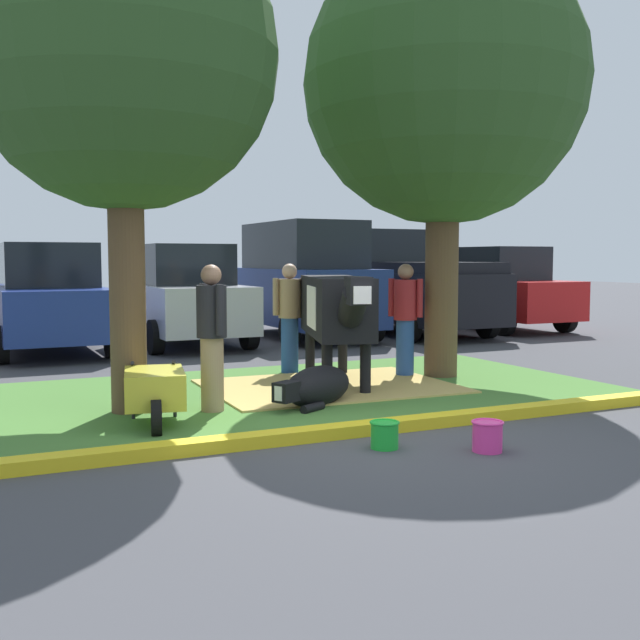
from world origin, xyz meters
TOP-DOWN VIEW (x-y plane):
  - ground_plane at (0.00, 0.00)m, footprint 80.00×80.00m
  - grass_island at (0.41, 2.46)m, footprint 8.02×4.58m
  - curb_yellow at (0.41, 0.02)m, footprint 9.22×0.24m
  - hay_bedding at (0.83, 2.56)m, footprint 3.29×2.52m
  - shade_tree_left at (-1.92, 2.07)m, footprint 3.42×3.42m
  - shade_tree_right at (2.74, 2.76)m, footprint 4.05×4.05m
  - cow_holstein at (0.99, 2.66)m, footprint 1.37×3.05m
  - calf_lying at (0.14, 1.49)m, footprint 1.29×0.95m
  - person_handler at (0.87, 4.00)m, footprint 0.53×0.34m
  - person_visitor_near at (-1.07, 1.70)m, footprint 0.34×0.53m
  - person_visitor_far at (2.24, 2.94)m, footprint 0.36×0.44m
  - wheelbarrow at (-1.82, 1.29)m, footprint 0.81×1.62m
  - bucket_green at (-0.13, -0.55)m, footprint 0.28×0.28m
  - bucket_pink at (0.65, -1.05)m, footprint 0.29×0.29m
  - sedan_blue at (-2.12, 8.43)m, footprint 2.03×4.40m
  - sedan_silver at (0.47, 8.58)m, footprint 2.03×4.40m
  - suv_black at (3.21, 8.75)m, footprint 2.13×4.60m
  - pickup_truck_black at (5.79, 8.72)m, footprint 2.23×5.40m
  - sedan_red at (8.36, 8.56)m, footprint 2.03×4.40m

SIDE VIEW (x-z plane):
  - ground_plane at x=0.00m, z-range 0.00..0.00m
  - grass_island at x=0.41m, z-range 0.00..0.02m
  - hay_bedding at x=0.83m, z-range 0.01..0.04m
  - curb_yellow at x=0.41m, z-range 0.00..0.12m
  - bucket_green at x=-0.13m, z-range 0.01..0.26m
  - bucket_pink at x=0.65m, z-range 0.01..0.29m
  - calf_lying at x=0.14m, z-range 0.00..0.48m
  - wheelbarrow at x=-1.82m, z-range 0.07..0.70m
  - person_visitor_far at x=2.24m, z-range 0.06..1.73m
  - person_handler at x=0.87m, z-range 0.06..1.73m
  - person_visitor_near at x=-1.07m, z-range 0.06..1.74m
  - sedan_blue at x=-2.12m, z-range -0.03..1.99m
  - sedan_silver at x=0.47m, z-range -0.03..1.99m
  - sedan_red at x=8.36m, z-range -0.03..1.99m
  - cow_holstein at x=0.99m, z-range 0.31..1.84m
  - pickup_truck_black at x=5.79m, z-range -0.10..2.32m
  - suv_black at x=3.21m, z-range 0.01..2.53m
  - shade_tree_left at x=-1.92m, z-range 1.10..6.77m
  - shade_tree_right at x=2.74m, z-range 1.09..7.36m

